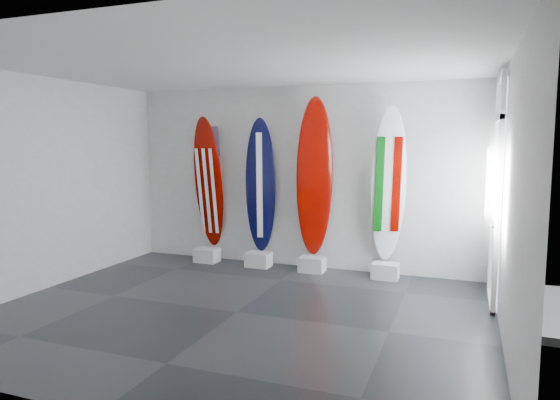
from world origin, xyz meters
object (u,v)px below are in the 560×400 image
at_px(surfboard_swiss, 314,178).
at_px(surfboard_italy, 388,185).
at_px(surfboard_usa, 209,183).
at_px(surfboard_navy, 261,186).

xyz_separation_m(surfboard_swiss, surfboard_italy, (1.17, 0.00, -0.08)).
height_order(surfboard_usa, surfboard_italy, surfboard_italy).
bearing_deg(surfboard_swiss, surfboard_usa, 158.19).
height_order(surfboard_navy, surfboard_swiss, surfboard_swiss).
height_order(surfboard_usa, surfboard_swiss, surfboard_swiss).
bearing_deg(surfboard_swiss, surfboard_italy, -21.81).
bearing_deg(surfboard_usa, surfboard_italy, -2.52).
xyz_separation_m(surfboard_navy, surfboard_swiss, (0.94, 0.00, 0.16)).
relative_size(surfboard_usa, surfboard_navy, 1.03).
distance_m(surfboard_swiss, surfboard_italy, 1.18).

